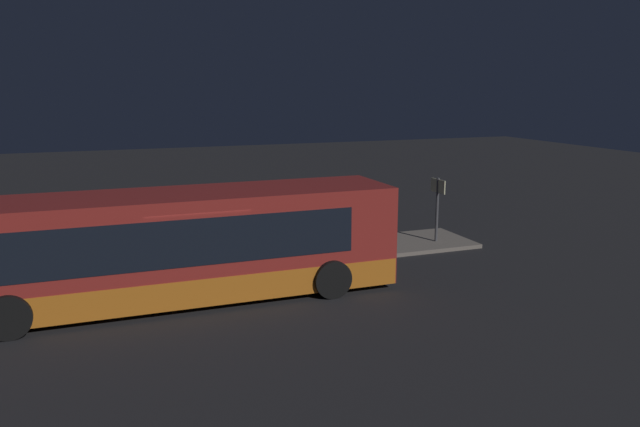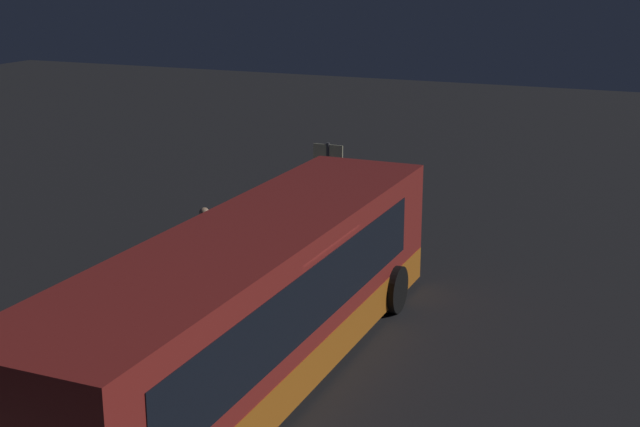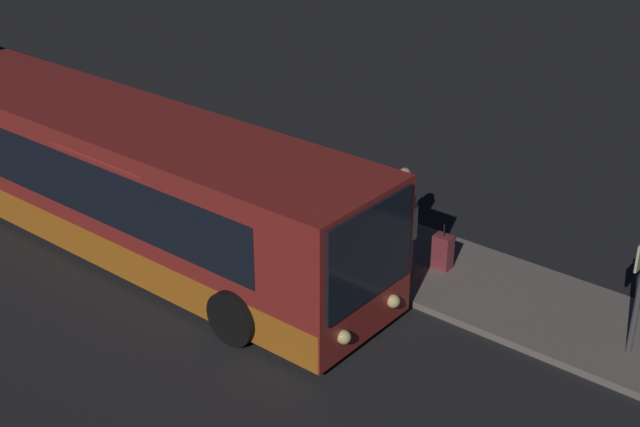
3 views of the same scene
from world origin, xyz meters
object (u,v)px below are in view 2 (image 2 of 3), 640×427
at_px(passenger_boarding, 262,232).
at_px(sign_post, 328,170).
at_px(suitcase, 250,246).
at_px(passenger_waiting, 205,238).
at_px(bus_lead, 252,307).

xyz_separation_m(passenger_boarding, sign_post, (4.35, 0.16, 0.55)).
height_order(passenger_boarding, suitcase, passenger_boarding).
bearing_deg(passenger_waiting, suitcase, 101.70).
bearing_deg(bus_lead, suitcase, 27.96).
bearing_deg(bus_lead, passenger_boarding, 25.01).
distance_m(suitcase, sign_post, 4.07).
bearing_deg(suitcase, bus_lead, -152.04).
relative_size(bus_lead, passenger_waiting, 7.49).
bearing_deg(suitcase, passenger_boarding, -128.85).
distance_m(passenger_boarding, suitcase, 0.92).
xyz_separation_m(passenger_waiting, suitcase, (1.27, -0.50, -0.50)).
relative_size(suitcase, sign_post, 0.42).
bearing_deg(suitcase, sign_post, -6.05).
relative_size(bus_lead, sign_post, 5.34).
bearing_deg(passenger_boarding, bus_lead, 51.28).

